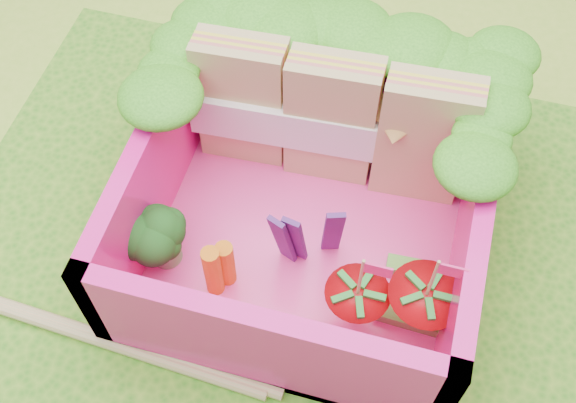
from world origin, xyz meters
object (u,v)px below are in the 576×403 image
at_px(sandwich_stack, 333,120).
at_px(strawberry_left, 355,306).
at_px(bento_box, 309,203).
at_px(strawberry_right, 421,310).
at_px(broccoli, 162,236).

distance_m(sandwich_stack, strawberry_left, 0.75).
distance_m(bento_box, strawberry_right, 0.58).
relative_size(strawberry_left, strawberry_right, 0.93).
bearing_deg(sandwich_stack, strawberry_right, -52.33).
relative_size(bento_box, strawberry_right, 2.54).
height_order(strawberry_left, strawberry_right, strawberry_right).
distance_m(sandwich_stack, broccoli, 0.81).
bearing_deg(broccoli, strawberry_right, -1.52).
relative_size(sandwich_stack, strawberry_left, 2.40).
distance_m(bento_box, strawberry_left, 0.43).
distance_m(sandwich_stack, strawberry_right, 0.82).
xyz_separation_m(strawberry_left, strawberry_right, (0.23, 0.04, 0.02)).
bearing_deg(broccoli, strawberry_left, -5.11).
height_order(sandwich_stack, strawberry_left, sandwich_stack).
bearing_deg(strawberry_right, broccoli, 178.48).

